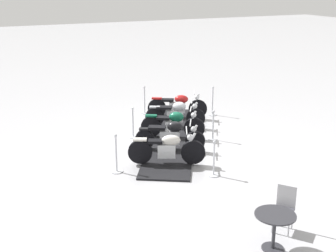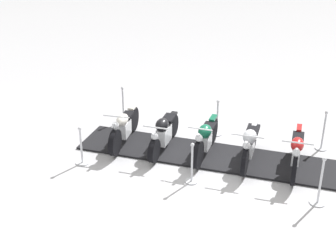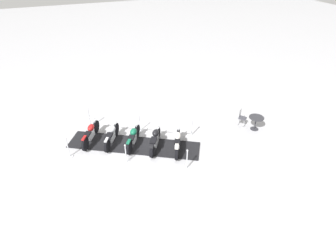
% 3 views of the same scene
% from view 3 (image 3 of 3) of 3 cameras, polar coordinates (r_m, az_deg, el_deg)
% --- Properties ---
extents(ground_plane, '(80.00, 80.00, 0.00)m').
position_cam_3_polar(ground_plane, '(14.52, -6.96, -3.92)').
color(ground_plane, '#B2B2B7').
extents(display_platform, '(4.54, 6.54, 0.05)m').
position_cam_3_polar(display_platform, '(14.50, -6.96, -3.84)').
color(display_platform, black).
rests_on(display_platform, ground_plane).
extents(motorcycle_cream, '(2.05, 1.09, 1.01)m').
position_cam_3_polar(motorcycle_cream, '(13.86, 1.95, -3.09)').
color(motorcycle_cream, black).
rests_on(motorcycle_cream, display_platform).
extents(motorcycle_black, '(1.95, 1.20, 0.90)m').
position_cam_3_polar(motorcycle_black, '(14.01, -2.61, -2.67)').
color(motorcycle_black, black).
rests_on(motorcycle_black, display_platform).
extents(motorcycle_forest, '(1.89, 1.19, 1.01)m').
position_cam_3_polar(motorcycle_forest, '(14.23, -7.06, -2.18)').
color(motorcycle_forest, black).
rests_on(motorcycle_forest, display_platform).
extents(motorcycle_chrome, '(1.92, 1.19, 0.99)m').
position_cam_3_polar(motorcycle_chrome, '(14.54, -11.36, -1.68)').
color(motorcycle_chrome, black).
rests_on(motorcycle_chrome, display_platform).
extents(motorcycle_maroon, '(2.03, 1.20, 1.02)m').
position_cam_3_polar(motorcycle_maroon, '(14.95, -15.42, -1.29)').
color(motorcycle_maroon, black).
rests_on(motorcycle_maroon, display_platform).
extents(stanchion_left_mid, '(0.32, 0.32, 1.06)m').
position_cam_3_polar(stanchion_left_mid, '(13.31, -8.51, -6.18)').
color(stanchion_left_mid, silver).
rests_on(stanchion_left_mid, ground_plane).
extents(stanchion_left_front, '(0.34, 0.34, 1.11)m').
position_cam_3_polar(stanchion_left_front, '(12.87, 3.85, -7.49)').
color(stanchion_left_front, silver).
rests_on(stanchion_left_front, ground_plane).
extents(stanchion_right_front, '(0.33, 0.33, 1.01)m').
position_cam_3_polar(stanchion_right_front, '(14.99, 4.84, -0.93)').
color(stanchion_right_front, silver).
rests_on(stanchion_right_front, ground_plane).
extents(stanchion_right_rear, '(0.35, 0.35, 1.14)m').
position_cam_3_polar(stanchion_right_rear, '(16.24, -15.59, 0.98)').
color(stanchion_right_rear, silver).
rests_on(stanchion_right_rear, ground_plane).
extents(stanchion_right_mid, '(0.31, 0.31, 1.02)m').
position_cam_3_polar(stanchion_right_mid, '(15.36, -5.79, 0.08)').
color(stanchion_right_mid, silver).
rests_on(stanchion_right_mid, ground_plane).
extents(stanchion_left_rear, '(0.32, 0.32, 1.10)m').
position_cam_3_polar(stanchion_left_rear, '(14.31, -19.55, -4.70)').
color(stanchion_left_rear, silver).
rests_on(stanchion_left_rear, ground_plane).
extents(cafe_table, '(0.81, 0.81, 0.77)m').
position_cam_3_polar(cafe_table, '(16.04, 17.46, 1.13)').
color(cafe_table, '#2D2D33').
rests_on(cafe_table, ground_plane).
extents(cafe_chair_near_table, '(0.56, 0.56, 0.98)m').
position_cam_3_polar(cafe_chair_near_table, '(16.20, 14.67, 1.89)').
color(cafe_chair_near_table, '#B7B7BC').
rests_on(cafe_chair_near_table, ground_plane).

